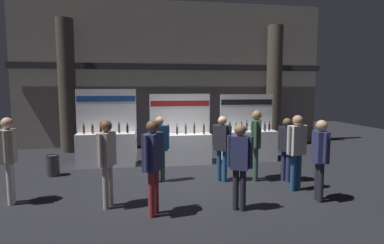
{
  "coord_description": "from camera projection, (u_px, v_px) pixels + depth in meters",
  "views": [
    {
      "loc": [
        -1.29,
        -8.09,
        2.4
      ],
      "look_at": [
        0.09,
        0.62,
        1.44
      ],
      "focal_mm": 28.78,
      "sensor_mm": 36.0,
      "label": 1
    }
  ],
  "objects": [
    {
      "name": "ground_plane",
      "position": [
        192.0,
        177.0,
        8.4
      ],
      "size": [
        25.62,
        25.62,
        0.0
      ],
      "primitive_type": "plane",
      "color": "black"
    },
    {
      "name": "hall_colonnade",
      "position": [
        174.0,
        76.0,
        12.83
      ],
      "size": [
        12.81,
        1.26,
        5.99
      ],
      "color": "gray",
      "rests_on": "ground_plane"
    },
    {
      "name": "exhibitor_booth_0",
      "position": [
        106.0,
        146.0,
        9.6
      ],
      "size": [
        1.86,
        0.73,
        2.39
      ],
      "color": "white",
      "rests_on": "ground_plane"
    },
    {
      "name": "exhibitor_booth_1",
      "position": [
        181.0,
        146.0,
        9.89
      ],
      "size": [
        1.98,
        0.66,
        2.23
      ],
      "color": "white",
      "rests_on": "ground_plane"
    },
    {
      "name": "exhibitor_booth_2",
      "position": [
        249.0,
        143.0,
        10.33
      ],
      "size": [
        1.86,
        0.66,
        2.21
      ],
      "color": "white",
      "rests_on": "ground_plane"
    },
    {
      "name": "trash_bin",
      "position": [
        53.0,
        165.0,
        8.5
      ],
      "size": [
        0.35,
        0.35,
        0.58
      ],
      "color": "#38383D",
      "rests_on": "ground_plane"
    },
    {
      "name": "visitor_0",
      "position": [
        160.0,
        143.0,
        7.87
      ],
      "size": [
        0.51,
        0.33,
        1.69
      ],
      "rotation": [
        0.0,
        0.0,
        3.41
      ],
      "color": "#33563D",
      "rests_on": "ground_plane"
    },
    {
      "name": "visitor_1",
      "position": [
        320.0,
        153.0,
        6.5
      ],
      "size": [
        0.29,
        0.49,
        1.75
      ],
      "rotation": [
        0.0,
        0.0,
        4.61
      ],
      "color": "#23232D",
      "rests_on": "ground_plane"
    },
    {
      "name": "visitor_2",
      "position": [
        287.0,
        144.0,
        7.92
      ],
      "size": [
        0.4,
        0.44,
        1.66
      ],
      "rotation": [
        0.0,
        0.0,
        2.12
      ],
      "color": "navy",
      "rests_on": "ground_plane"
    },
    {
      "name": "visitor_3",
      "position": [
        222.0,
        143.0,
        7.91
      ],
      "size": [
        0.43,
        0.42,
        1.7
      ],
      "rotation": [
        0.0,
        0.0,
        2.37
      ],
      "color": "navy",
      "rests_on": "ground_plane"
    },
    {
      "name": "visitor_4",
      "position": [
        153.0,
        158.0,
        5.74
      ],
      "size": [
        0.42,
        0.56,
        1.83
      ],
      "rotation": [
        0.0,
        0.0,
        1.1
      ],
      "color": "maroon",
      "rests_on": "ground_plane"
    },
    {
      "name": "visitor_5",
      "position": [
        240.0,
        160.0,
        6.0
      ],
      "size": [
        0.46,
        0.36,
        1.72
      ],
      "rotation": [
        0.0,
        0.0,
        2.66
      ],
      "color": "#23232D",
      "rests_on": "ground_plane"
    },
    {
      "name": "visitor_6",
      "position": [
        256.0,
        138.0,
        8.0
      ],
      "size": [
        0.4,
        0.59,
        1.84
      ],
      "rotation": [
        0.0,
        0.0,
        1.18
      ],
      "color": "#33563D",
      "rests_on": "ground_plane"
    },
    {
      "name": "visitor_7",
      "position": [
        297.0,
        146.0,
        7.18
      ],
      "size": [
        0.55,
        0.32,
        1.79
      ],
      "rotation": [
        0.0,
        0.0,
        3.4
      ],
      "color": "navy",
      "rests_on": "ground_plane"
    },
    {
      "name": "visitor_8",
      "position": [
        9.0,
        153.0,
        6.34
      ],
      "size": [
        0.29,
        0.51,
        1.82
      ],
      "rotation": [
        0.0,
        0.0,
        4.86
      ],
      "color": "silver",
      "rests_on": "ground_plane"
    },
    {
      "name": "visitor_9",
      "position": [
        107.0,
        156.0,
        6.14
      ],
      "size": [
        0.35,
        0.53,
        1.78
      ],
      "rotation": [
        0.0,
        0.0,
        1.19
      ],
      "color": "#ADA393",
      "rests_on": "ground_plane"
    }
  ]
}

